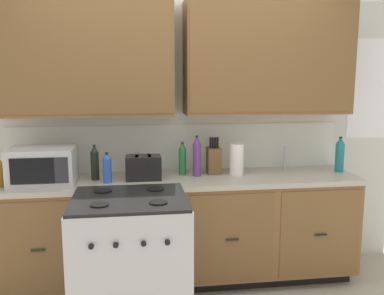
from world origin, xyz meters
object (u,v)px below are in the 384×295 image
knife_block (214,160)px  toaster (143,168)px  stove_range (131,265)px  bottle_dark (95,163)px  microwave (43,166)px  bottle_teal (340,155)px  paper_towel_roll (237,159)px  bottle_blue (107,168)px  bottle_green (182,159)px  bottle_violet (197,156)px

knife_block → toaster: bearing=-167.9°
stove_range → bottle_dark: 0.91m
microwave → bottle_teal: bottle_teal is taller
knife_block → paper_towel_roll: knife_block is taller
microwave → paper_towel_roll: microwave is taller
stove_range → knife_block: 1.16m
microwave → bottle_blue: 0.48m
toaster → bottle_green: 0.35m
microwave → bottle_violet: bearing=4.2°
microwave → bottle_dark: same height
bottle_teal → bottle_dark: (-2.06, -0.00, -0.01)m
paper_towel_roll → bottle_green: bottle_green is taller
bottle_violet → stove_range: bearing=-129.6°
bottle_teal → bottle_blue: bearing=-176.8°
paper_towel_roll → bottle_blue: (-1.05, -0.12, -0.01)m
microwave → bottle_green: bearing=8.5°
stove_range → bottle_green: size_ratio=3.48×
knife_block → bottle_dark: size_ratio=1.10×
stove_range → bottle_violet: bottle_violet is taller
knife_block → stove_range: bearing=-133.6°
bottle_blue → knife_block: bearing=12.9°
stove_range → microwave: (-0.65, 0.57, 0.58)m
microwave → bottle_blue: size_ratio=2.01×
bottle_dark → bottle_violet: size_ratio=0.83×
bottle_dark → stove_range: bearing=-67.1°
knife_block → paper_towel_roll: 0.20m
paper_towel_roll → bottle_teal: (0.90, -0.01, 0.02)m
paper_towel_roll → bottle_violet: 0.34m
stove_range → bottle_blue: bearing=107.6°
bottle_green → bottle_dark: bottle_dark is taller
paper_towel_roll → bottle_blue: paper_towel_roll is taller
toaster → bottle_violet: (0.44, 0.05, 0.07)m
bottle_green → paper_towel_roll: bearing=-9.6°
bottle_green → microwave: bearing=-171.5°
paper_towel_roll → bottle_dark: 1.15m
microwave → bottle_green: size_ratio=1.76×
stove_range → microwave: microwave is taller
bottle_blue → bottle_dark: 0.15m
stove_range → bottle_teal: bottle_teal is taller
microwave → toaster: bearing=2.9°
bottle_teal → bottle_dark: size_ratio=1.09×
stove_range → bottle_violet: 1.05m
bottle_violet → knife_block: bearing=26.5°
stove_range → bottle_green: bottle_green is taller
microwave → bottle_violet: bottle_violet is taller
microwave → bottle_blue: microwave is taller
toaster → bottle_violet: size_ratio=0.83×
stove_range → knife_block: knife_block is taller
bottle_dark → bottle_violet: bearing=1.2°
paper_towel_roll → bottle_blue: bearing=-173.4°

